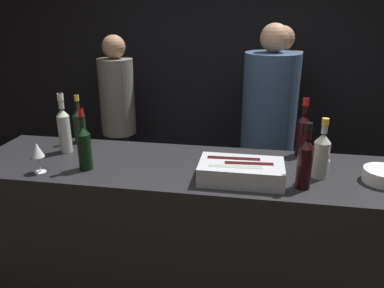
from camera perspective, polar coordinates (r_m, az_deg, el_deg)
The scene contains 15 objects.
wall_back_chalkboard at distance 3.91m, azimuth 4.87°, elevation 12.72°, with size 6.40×0.06×2.80m.
bar_counter at distance 2.38m, azimuth -0.14°, elevation -15.09°, with size 2.54×0.67×1.06m.
ice_bin_with_bottles at distance 1.95m, azimuth 7.42°, elevation -4.04°, with size 0.43×0.25×0.10m.
bowl_white at distance 2.16m, azimuth 27.19°, elevation -4.28°, with size 0.20×0.20×0.07m.
wine_glass at distance 2.16m, azimuth -22.51°, elevation -1.00°, with size 0.07×0.07×0.17m.
candle_votive at distance 2.19m, azimuth 19.24°, elevation -2.91°, with size 0.08×0.08×0.06m.
red_wine_bottle_tall at distance 2.32m, azimuth 16.51°, elevation 1.76°, with size 0.07×0.07×0.35m.
champagne_bottle at distance 2.57m, azimuth -16.78°, elevation 2.97°, with size 0.08×0.08×0.32m.
red_wine_bottle_burgundy at distance 2.12m, azimuth -16.10°, elevation -0.28°, with size 0.08×0.08×0.35m.
red_wine_bottle_black_foil at distance 1.90m, azimuth 16.83°, elevation -2.52°, with size 0.07×0.07×0.34m.
rose_wine_bottle at distance 2.05m, azimuth 19.11°, elevation -1.36°, with size 0.08×0.08×0.32m.
white_wine_bottle at distance 2.41m, azimuth -18.92°, elevation 2.35°, with size 0.07×0.07×0.37m.
person_in_hoodie at distance 3.46m, azimuth 12.66°, elevation 4.26°, with size 0.37×0.37×1.76m.
person_blond_tee at distance 3.01m, azimuth 11.48°, elevation 2.23°, with size 0.42×0.42×1.80m.
person_grey_polo at distance 3.63m, azimuth -11.15°, elevation 4.41°, with size 0.32×0.32×1.67m.
Camera 1 is at (0.33, -1.58, 1.90)m, focal length 35.00 mm.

